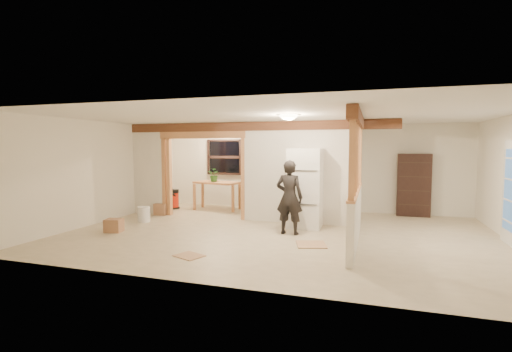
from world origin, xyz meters
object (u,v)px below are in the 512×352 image
(bookshelf, at_px, (414,185))
(woman, at_px, (289,197))
(refrigerator, at_px, (305,188))
(shop_vac, at_px, (172,199))
(work_table, at_px, (217,196))

(bookshelf, bearing_deg, woman, -131.84)
(woman, relative_size, bookshelf, 0.94)
(refrigerator, bearing_deg, shop_vac, 162.42)
(refrigerator, distance_m, bookshelf, 3.40)
(woman, distance_m, work_table, 3.67)
(woman, xyz_separation_m, work_table, (-2.73, 2.43, -0.37))
(woman, relative_size, shop_vac, 2.68)
(refrigerator, height_order, shop_vac, refrigerator)
(refrigerator, relative_size, bookshelf, 1.08)
(refrigerator, height_order, work_table, refrigerator)
(shop_vac, height_order, bookshelf, bookshelf)
(bookshelf, bearing_deg, refrigerator, -138.26)
(woman, height_order, work_table, woman)
(work_table, xyz_separation_m, shop_vac, (-1.37, -0.27, -0.12))
(woman, bearing_deg, refrigerator, -100.69)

